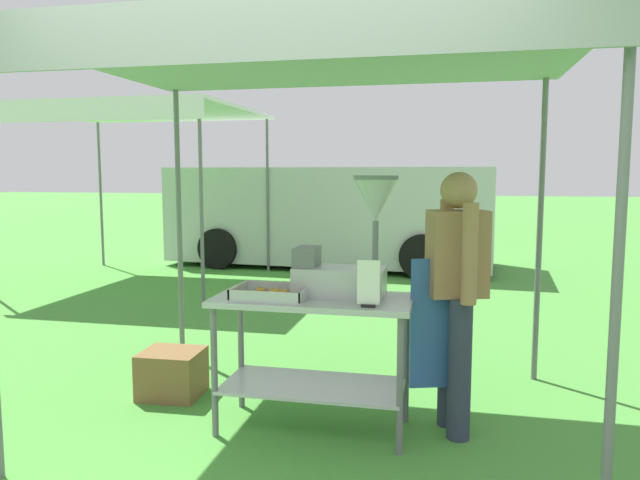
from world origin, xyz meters
name	(u,v)px	position (x,y,z in m)	size (l,w,h in m)	color
ground_plane	(389,286)	(0.00, 6.00, 0.00)	(70.00, 70.00, 0.00)	#478E38
stall_canopy	(316,62)	(0.02, 1.20, 2.27)	(3.16, 2.41, 2.35)	slate
donut_cart	(313,332)	(0.02, 1.11, 0.62)	(1.22, 0.57, 0.84)	#B7B7BC
donut_tray	(272,295)	(-0.22, 1.03, 0.86)	(0.44, 0.34, 0.07)	#B7B7BC
donut_fryer	(350,250)	(0.24, 1.18, 1.13)	(0.64, 0.28, 0.75)	#B7B7BC
menu_sign	(368,287)	(0.39, 0.91, 0.96)	(0.13, 0.05, 0.27)	black
vendor	(455,289)	(0.88, 1.25, 0.90)	(0.47, 0.53, 1.61)	#2D3347
supply_crate	(172,373)	(-1.10, 1.43, 0.16)	(0.43, 0.39, 0.33)	brown
van_silver	(330,215)	(-1.21, 7.76, 0.88)	(5.60, 2.40, 1.69)	#BCBCC1
neighbour_tent	(137,115)	(-3.57, 5.49, 2.43)	(3.20, 2.84, 2.50)	slate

